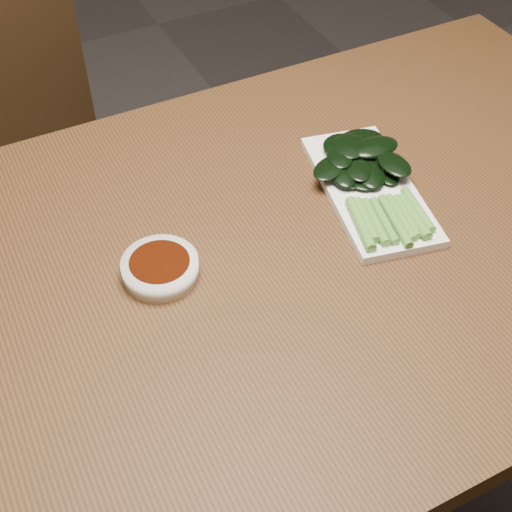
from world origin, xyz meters
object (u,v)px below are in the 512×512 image
(gai_lan, at_px, (367,172))
(chair_far, at_px, (56,169))
(serving_plate, at_px, (369,189))
(table, at_px, (263,287))
(sauce_bowl, at_px, (160,268))

(gai_lan, bearing_deg, chair_far, 121.43)
(chair_far, xyz_separation_m, gai_lan, (0.36, -0.59, 0.29))
(chair_far, height_order, gai_lan, chair_far)
(serving_plate, relative_size, gai_lan, 1.12)
(table, height_order, serving_plate, serving_plate)
(chair_far, bearing_deg, serving_plate, -83.01)
(gai_lan, bearing_deg, serving_plate, -105.34)
(table, relative_size, serving_plate, 4.77)
(serving_plate, bearing_deg, sauce_bowl, -177.69)
(sauce_bowl, distance_m, gai_lan, 0.34)
(chair_far, bearing_deg, table, -99.52)
(table, xyz_separation_m, serving_plate, (0.20, 0.04, 0.08))
(table, height_order, gai_lan, gai_lan)
(sauce_bowl, bearing_deg, serving_plate, 2.31)
(gai_lan, bearing_deg, sauce_bowl, -174.87)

